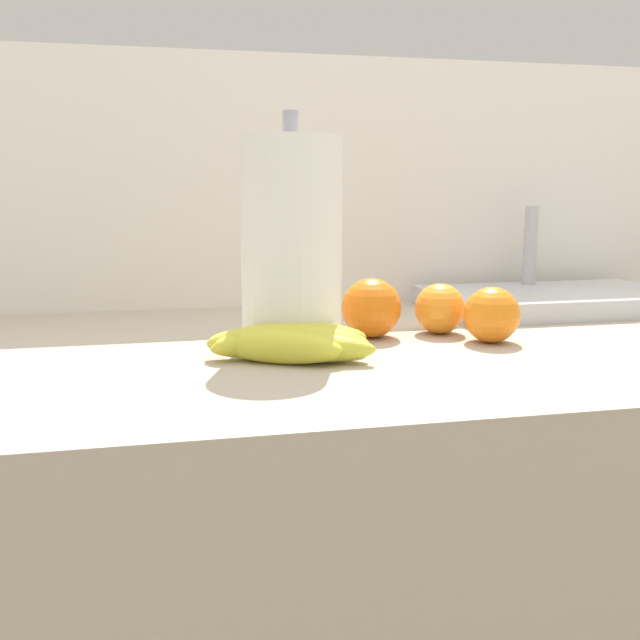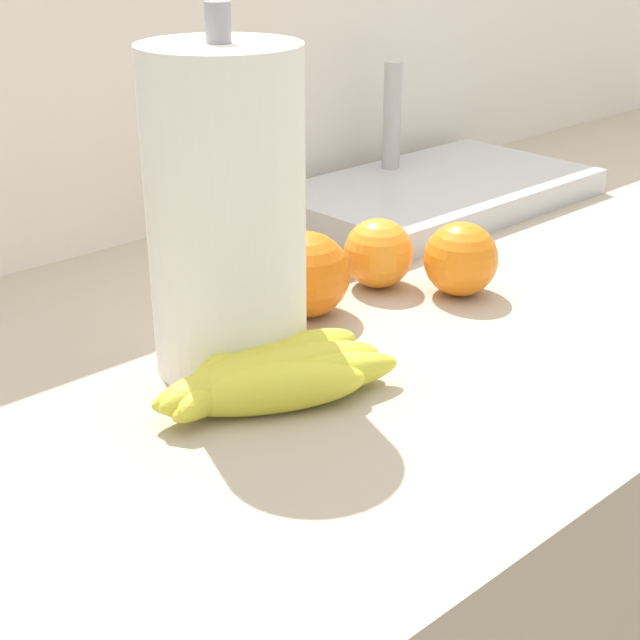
{
  "view_description": "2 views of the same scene",
  "coord_description": "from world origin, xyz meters",
  "px_view_note": "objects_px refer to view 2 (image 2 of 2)",
  "views": [
    {
      "loc": [
        -0.45,
        -0.89,
        1.08
      ],
      "look_at": [
        -0.26,
        -0.03,
        0.91
      ],
      "focal_mm": 39.59,
      "sensor_mm": 36.0,
      "label": 1
    },
    {
      "loc": [
        -0.73,
        -0.59,
        1.24
      ],
      "look_at": [
        -0.24,
        -0.05,
        0.91
      ],
      "focal_mm": 53.06,
      "sensor_mm": 36.0,
      "label": 2
    }
  ],
  "objects_px": {
    "banana_bunch": "(260,375)",
    "orange_back_right": "(307,274)",
    "orange_right": "(378,253)",
    "paper_towel_roll": "(226,214)",
    "sink_basin": "(436,190)",
    "orange_far_right": "(461,259)"
  },
  "relations": [
    {
      "from": "paper_towel_roll",
      "to": "orange_right",
      "type": "bearing_deg",
      "value": 9.89
    },
    {
      "from": "banana_bunch",
      "to": "orange_right",
      "type": "relative_size",
      "value": 2.85
    },
    {
      "from": "orange_right",
      "to": "paper_towel_roll",
      "type": "distance_m",
      "value": 0.25
    },
    {
      "from": "banana_bunch",
      "to": "orange_back_right",
      "type": "bearing_deg",
      "value": 35.18
    },
    {
      "from": "orange_right",
      "to": "orange_far_right",
      "type": "relative_size",
      "value": 0.96
    },
    {
      "from": "banana_bunch",
      "to": "orange_far_right",
      "type": "bearing_deg",
      "value": 6.37
    },
    {
      "from": "banana_bunch",
      "to": "orange_right",
      "type": "xyz_separation_m",
      "value": [
        0.24,
        0.1,
        0.02
      ]
    },
    {
      "from": "orange_back_right",
      "to": "sink_basin",
      "type": "relative_size",
      "value": 0.2
    },
    {
      "from": "orange_far_right",
      "to": "sink_basin",
      "type": "relative_size",
      "value": 0.18
    },
    {
      "from": "orange_far_right",
      "to": "paper_towel_roll",
      "type": "bearing_deg",
      "value": 172.96
    },
    {
      "from": "sink_basin",
      "to": "orange_far_right",
      "type": "bearing_deg",
      "value": -134.83
    },
    {
      "from": "banana_bunch",
      "to": "orange_back_right",
      "type": "distance_m",
      "value": 0.17
    },
    {
      "from": "orange_right",
      "to": "orange_back_right",
      "type": "relative_size",
      "value": 0.87
    },
    {
      "from": "paper_towel_roll",
      "to": "sink_basin",
      "type": "height_order",
      "value": "paper_towel_roll"
    },
    {
      "from": "orange_far_right",
      "to": "banana_bunch",
      "type": "bearing_deg",
      "value": -173.63
    },
    {
      "from": "banana_bunch",
      "to": "sink_basin",
      "type": "xyz_separation_m",
      "value": [
        0.51,
        0.25,
        -0.0
      ]
    },
    {
      "from": "banana_bunch",
      "to": "orange_back_right",
      "type": "height_order",
      "value": "orange_back_right"
    },
    {
      "from": "banana_bunch",
      "to": "orange_back_right",
      "type": "relative_size",
      "value": 2.48
    },
    {
      "from": "banana_bunch",
      "to": "orange_right",
      "type": "height_order",
      "value": "orange_right"
    },
    {
      "from": "orange_right",
      "to": "orange_far_right",
      "type": "bearing_deg",
      "value": -57.71
    },
    {
      "from": "orange_right",
      "to": "paper_towel_roll",
      "type": "height_order",
      "value": "paper_towel_roll"
    },
    {
      "from": "orange_right",
      "to": "paper_towel_roll",
      "type": "bearing_deg",
      "value": -170.11
    }
  ]
}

